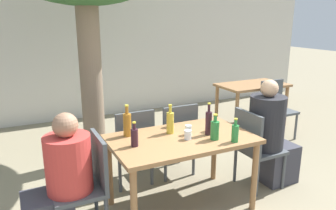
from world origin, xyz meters
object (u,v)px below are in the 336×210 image
dining_table_front (181,146)px  patio_chair_2 (132,143)px  drinking_glass_0 (171,122)px  person_seated_1 (271,137)px  person_seated_0 (60,186)px  amber_bottle_1 (127,124)px  patio_chair_1 (255,145)px  patio_chair_3 (176,135)px  oil_cruet_3 (170,122)px  patio_chair_0 (88,180)px  dining_table_back (252,90)px  green_bottle_0 (235,133)px  drinking_glass_1 (210,126)px  green_bottle_4 (215,130)px  drinking_glass_3 (188,135)px  wine_bottle_5 (209,122)px  wine_bottle_2 (134,137)px  patio_chair_4 (275,105)px  drinking_glass_2 (188,130)px

dining_table_front → patio_chair_2: size_ratio=1.53×
dining_table_front → drinking_glass_0: 0.35m
patio_chair_2 → person_seated_1: 1.57m
person_seated_0 → amber_bottle_1: person_seated_0 is taller
patio_chair_1 → patio_chair_3: size_ratio=1.00×
person_seated_1 → oil_cruet_3: bearing=82.7°
patio_chair_0 → patio_chair_1: 1.85m
patio_chair_1 → amber_bottle_1: size_ratio=2.88×
dining_table_back → green_bottle_0: green_bottle_0 is taller
dining_table_back → drinking_glass_1: drinking_glass_1 is taller
patio_chair_3 → drinking_glass_0: 0.50m
green_bottle_4 → drinking_glass_1: (0.09, 0.21, -0.05)m
dining_table_front → oil_cruet_3: (-0.05, 0.15, 0.20)m
person_seated_0 → drinking_glass_3: size_ratio=12.74×
oil_cruet_3 → drinking_glass_1: oil_cruet_3 is taller
person_seated_1 → drinking_glass_1: person_seated_1 is taller
person_seated_0 → dining_table_back: bearing=116.4°
amber_bottle_1 → wine_bottle_5: bearing=-23.4°
drinking_glass_0 → drinking_glass_3: 0.40m
wine_bottle_2 → drinking_glass_1: bearing=2.6°
patio_chair_0 → drinking_glass_3: bearing=85.6°
green_bottle_0 → patio_chair_4: bearing=37.3°
person_seated_1 → drinking_glass_0: (-1.11, 0.32, 0.24)m
drinking_glass_2 → dining_table_front: bearing=-161.0°
dining_table_front → patio_chair_4: size_ratio=1.53×
patio_chair_2 → wine_bottle_2: 0.77m
amber_bottle_1 → drinking_glass_0: amber_bottle_1 is taller
patio_chair_2 → dining_table_back: bearing=-157.5°
amber_bottle_1 → drinking_glass_3: 0.60m
drinking_glass_1 → drinking_glass_0: bearing=135.6°
patio_chair_3 → person_seated_0: bearing=24.3°
green_bottle_4 → drinking_glass_3: (-0.23, 0.11, -0.05)m
patio_chair_0 → person_seated_1: person_seated_1 is taller
patio_chair_1 → patio_chair_2: 1.37m
dining_table_back → green_bottle_0: size_ratio=5.18×
amber_bottle_1 → green_bottle_4: (0.71, -0.45, -0.03)m
green_bottle_0 → drinking_glass_2: bearing=130.1°
patio_chair_3 → oil_cruet_3: bearing=56.7°
amber_bottle_1 → wine_bottle_2: (-0.03, -0.28, -0.03)m
wine_bottle_2 → patio_chair_4: bearing=22.5°
patio_chair_0 → drinking_glass_1: size_ratio=9.05×
patio_chair_3 → amber_bottle_1: size_ratio=2.88×
person_seated_0 → drinking_glass_0: (1.20, 0.32, 0.29)m
dining_table_back → patio_chair_1: patio_chair_1 is taller
patio_chair_3 → patio_chair_4: bearing=-166.2°
dining_table_back → person_seated_1: person_seated_1 is taller
dining_table_back → person_seated_0: person_seated_0 is taller
oil_cruet_3 → drinking_glass_0: bearing=62.3°
green_bottle_0 → drinking_glass_0: size_ratio=2.28×
dining_table_front → green_bottle_0: bearing=-39.5°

